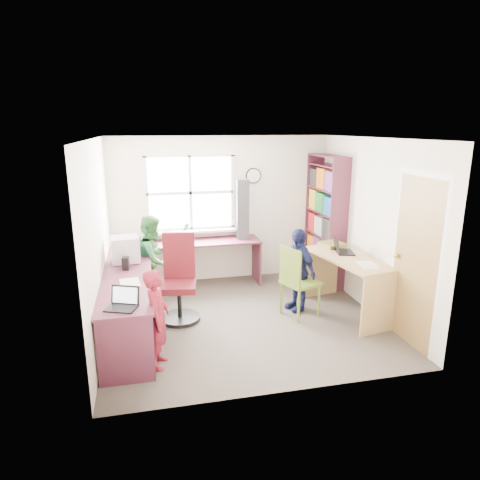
{
  "coord_description": "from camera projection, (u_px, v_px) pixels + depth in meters",
  "views": [
    {
      "loc": [
        -1.23,
        -5.21,
        2.54
      ],
      "look_at": [
        0.0,
        0.25,
        1.05
      ],
      "focal_mm": 32.0,
      "sensor_mm": 36.0,
      "label": 1
    }
  ],
  "objects": [
    {
      "name": "paper_b",
      "position": [
        368.0,
        265.0,
        5.49
      ],
      "size": [
        0.26,
        0.35,
        0.0
      ],
      "rotation": [
        0.0,
        0.0,
        -0.14
      ],
      "color": "silver",
      "rests_on": "right_desk"
    },
    {
      "name": "person_navy",
      "position": [
        297.0,
        270.0,
        6.0
      ],
      "size": [
        0.5,
        0.75,
        1.19
      ],
      "primitive_type": "imported",
      "rotation": [
        0.0,
        0.0,
        -1.25
      ],
      "color": "#161B46",
      "rests_on": "ground"
    },
    {
      "name": "potted_plant",
      "position": [
        185.0,
        232.0,
        6.81
      ],
      "size": [
        0.21,
        0.18,
        0.32
      ],
      "primitive_type": "imported",
      "rotation": [
        0.0,
        0.0,
        0.27
      ],
      "color": "#327E38",
      "rests_on": "l_desk"
    },
    {
      "name": "room",
      "position": [
        243.0,
        231.0,
        5.6
      ],
      "size": [
        3.64,
        3.44,
        2.44
      ],
      "color": "#413933",
      "rests_on": "ground"
    },
    {
      "name": "paper_a",
      "position": [
        130.0,
        283.0,
        5.05
      ],
      "size": [
        0.26,
        0.35,
        0.0
      ],
      "rotation": [
        0.0,
        0.0,
        0.14
      ],
      "color": "silver",
      "rests_on": "l_desk"
    },
    {
      "name": "swivel_chair",
      "position": [
        179.0,
        283.0,
        5.74
      ],
      "size": [
        0.62,
        0.62,
        1.17
      ],
      "rotation": [
        0.0,
        0.0,
        -0.15
      ],
      "color": "black",
      "rests_on": "ground"
    },
    {
      "name": "speaker_b",
      "position": [
        130.0,
        251.0,
        6.02
      ],
      "size": [
        0.11,
        0.11,
        0.19
      ],
      "rotation": [
        0.0,
        0.0,
        0.16
      ],
      "color": "black",
      "rests_on": "l_desk"
    },
    {
      "name": "speaker_a",
      "position": [
        126.0,
        263.0,
        5.49
      ],
      "size": [
        0.1,
        0.1,
        0.17
      ],
      "rotation": [
        0.0,
        0.0,
        -0.14
      ],
      "color": "black",
      "rests_on": "l_desk"
    },
    {
      "name": "wooden_chair",
      "position": [
        296.0,
        279.0,
        5.79
      ],
      "size": [
        0.55,
        0.55,
        0.99
      ],
      "rotation": [
        0.0,
        0.0,
        0.37
      ],
      "color": "olive",
      "rests_on": "ground"
    },
    {
      "name": "laptop_left",
      "position": [
        123.0,
        303.0,
        4.36
      ],
      "size": [
        0.37,
        0.34,
        0.21
      ],
      "rotation": [
        0.0,
        0.0,
        -0.38
      ],
      "color": "black",
      "rests_on": "l_desk"
    },
    {
      "name": "person_red",
      "position": [
        157.0,
        319.0,
        4.56
      ],
      "size": [
        0.33,
        0.44,
        1.1
      ],
      "primitive_type": "imported",
      "rotation": [
        0.0,
        0.0,
        1.4
      ],
      "color": "maroon",
      "rests_on": "ground"
    },
    {
      "name": "right_desk",
      "position": [
        349.0,
        272.0,
        5.9
      ],
      "size": [
        0.89,
        1.51,
        0.81
      ],
      "rotation": [
        0.0,
        0.0,
        0.18
      ],
      "color": "tan",
      "rests_on": "ground"
    },
    {
      "name": "crt_monitor",
      "position": [
        125.0,
        250.0,
        5.77
      ],
      "size": [
        0.39,
        0.36,
        0.36
      ],
      "rotation": [
        0.0,
        0.0,
        0.1
      ],
      "color": "silver",
      "rests_on": "l_desk"
    },
    {
      "name": "game_box",
      "position": [
        332.0,
        245.0,
        6.32
      ],
      "size": [
        0.38,
        0.38,
        0.06
      ],
      "rotation": [
        0.0,
        0.0,
        0.26
      ],
      "color": "red",
      "rests_on": "right_desk"
    },
    {
      "name": "l_desk",
      "position": [
        144.0,
        305.0,
        5.16
      ],
      "size": [
        2.38,
        2.95,
        0.75
      ],
      "color": "#582334",
      "rests_on": "ground"
    },
    {
      "name": "bookshelf",
      "position": [
        325.0,
        223.0,
        7.03
      ],
      "size": [
        0.3,
        1.02,
        2.1
      ],
      "color": "#582334",
      "rests_on": "ground"
    },
    {
      "name": "laptop_right",
      "position": [
        341.0,
        249.0,
        6.02
      ],
      "size": [
        0.33,
        0.37,
        0.22
      ],
      "rotation": [
        0.0,
        0.0,
        1.35
      ],
      "color": "black",
      "rests_on": "right_desk"
    },
    {
      "name": "person_green",
      "position": [
        153.0,
        259.0,
        6.24
      ],
      "size": [
        0.7,
        0.78,
        1.31
      ],
      "primitive_type": "imported",
      "rotation": [
        0.0,
        0.0,
        1.19
      ],
      "color": "#2B6B2E",
      "rests_on": "ground"
    },
    {
      "name": "cd_tower",
      "position": [
        242.0,
        209.0,
        6.95
      ],
      "size": [
        0.2,
        0.18,
        0.97
      ],
      "rotation": [
        0.0,
        0.0,
        -0.05
      ],
      "color": "black",
      "rests_on": "l_desk"
    }
  ]
}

